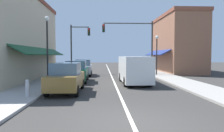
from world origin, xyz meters
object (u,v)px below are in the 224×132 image
object	(u,v)px
street_lamp_left_near	(47,39)
traffic_signal_mast_arm	(135,38)
parked_car_second_left	(77,71)
parked_car_third_left	(83,68)
parked_car_nearest_left	(66,78)
traffic_signal_left_corner	(77,42)
street_lamp_right_mid	(157,48)
fire_hydrant	(27,88)
van_in_lane	(134,69)

from	to	relation	value
street_lamp_left_near	traffic_signal_mast_arm	bearing A→B (deg)	45.09
parked_car_second_left	street_lamp_left_near	bearing A→B (deg)	-142.49
parked_car_second_left	parked_car_third_left	world-z (taller)	same
parked_car_nearest_left	traffic_signal_left_corner	size ratio (longest dim) A/B	0.69
traffic_signal_mast_arm	traffic_signal_left_corner	distance (m)	7.15
parked_car_second_left	traffic_signal_left_corner	bearing A→B (deg)	95.26
parked_car_third_left	traffic_signal_mast_arm	bearing A→B (deg)	8.03
street_lamp_left_near	street_lamp_right_mid	bearing A→B (deg)	32.92
street_lamp_right_mid	fire_hydrant	distance (m)	15.15
parked_car_nearest_left	street_lamp_right_mid	distance (m)	12.75
parked_car_third_left	traffic_signal_mast_arm	distance (m)	6.84
traffic_signal_mast_arm	street_lamp_right_mid	world-z (taller)	traffic_signal_mast_arm
fire_hydrant	traffic_signal_left_corner	bearing A→B (deg)	87.29
traffic_signal_left_corner	fire_hydrant	world-z (taller)	traffic_signal_left_corner
van_in_lane	traffic_signal_mast_arm	xyz separation A→B (m)	(1.31, 7.49, 3.09)
parked_car_third_left	traffic_signal_left_corner	bearing A→B (deg)	108.50
parked_car_third_left	fire_hydrant	world-z (taller)	parked_car_third_left
parked_car_third_left	van_in_lane	bearing A→B (deg)	-56.35
traffic_signal_left_corner	street_lamp_right_mid	bearing A→B (deg)	-19.89
street_lamp_left_near	street_lamp_right_mid	size ratio (longest dim) A/B	1.17
parked_car_nearest_left	parked_car_third_left	size ratio (longest dim) A/B	0.99
parked_car_nearest_left	traffic_signal_mast_arm	bearing A→B (deg)	62.36
van_in_lane	street_lamp_left_near	size ratio (longest dim) A/B	1.02
parked_car_second_left	fire_hydrant	distance (m)	6.68
traffic_signal_left_corner	parked_car_third_left	bearing A→B (deg)	-70.12
van_in_lane	street_lamp_right_mid	size ratio (longest dim) A/B	1.19
traffic_signal_mast_arm	street_lamp_right_mid	distance (m)	2.85
parked_car_nearest_left	parked_car_third_left	world-z (taller)	same
street_lamp_left_near	van_in_lane	bearing A→B (deg)	3.61
traffic_signal_left_corner	fire_hydrant	xyz separation A→B (m)	(-0.69, -14.63, -3.30)
traffic_signal_mast_arm	parked_car_nearest_left	bearing A→B (deg)	-118.20
parked_car_second_left	street_lamp_right_mid	distance (m)	9.67
parked_car_third_left	street_lamp_right_mid	world-z (taller)	street_lamp_right_mid
van_in_lane	street_lamp_right_mid	distance (m)	7.21
traffic_signal_mast_arm	street_lamp_left_near	xyz separation A→B (m)	(-7.88, -7.91, -0.83)
traffic_signal_left_corner	street_lamp_left_near	size ratio (longest dim) A/B	1.17
parked_car_second_left	street_lamp_left_near	xyz separation A→B (m)	(-1.95, -1.58, 2.52)
traffic_signal_mast_arm	street_lamp_left_near	bearing A→B (deg)	-134.91
traffic_signal_left_corner	street_lamp_left_near	distance (m)	9.81
parked_car_second_left	parked_car_third_left	distance (m)	5.36
parked_car_nearest_left	fire_hydrant	world-z (taller)	parked_car_nearest_left
parked_car_second_left	van_in_lane	xyz separation A→B (m)	(4.62, -1.16, 0.27)
parked_car_second_left	traffic_signal_mast_arm	world-z (taller)	traffic_signal_mast_arm
parked_car_third_left	van_in_lane	xyz separation A→B (m)	(4.57, -6.52, 0.27)
parked_car_nearest_left	fire_hydrant	xyz separation A→B (m)	(-1.65, -1.72, -0.33)
traffic_signal_left_corner	street_lamp_left_near	xyz separation A→B (m)	(-0.98, -9.75, -0.45)
traffic_signal_mast_arm	traffic_signal_left_corner	xyz separation A→B (m)	(-6.90, 1.84, -0.38)
van_in_lane	traffic_signal_left_corner	xyz separation A→B (m)	(-5.59, 9.33, 2.71)
parked_car_nearest_left	van_in_lane	distance (m)	5.86
parked_car_nearest_left	parked_car_third_left	distance (m)	10.10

